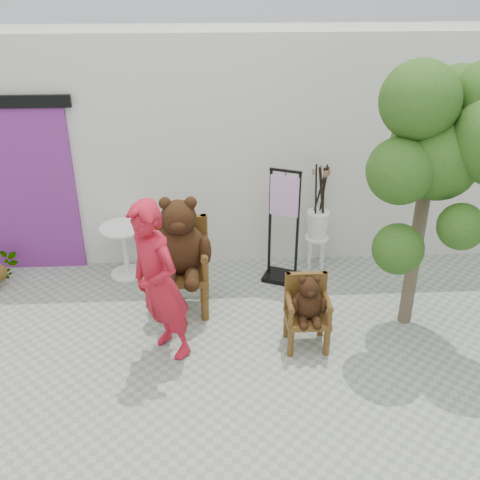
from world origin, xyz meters
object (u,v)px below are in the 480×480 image
at_px(chair_big, 180,249).
at_px(tree, 448,141).
at_px(display_stand, 283,239).
at_px(stool_bucket, 318,224).
at_px(chair_small, 308,305).
at_px(person, 159,283).
at_px(cafe_table, 125,245).

distance_m(chair_big, tree, 3.07).
height_order(chair_big, display_stand, display_stand).
bearing_deg(stool_bucket, display_stand, -148.70).
height_order(chair_small, display_stand, display_stand).
bearing_deg(stool_bucket, tree, -56.33).
height_order(chair_big, person, person).
relative_size(cafe_table, tree, 0.24).
bearing_deg(display_stand, chair_small, -62.58).
distance_m(cafe_table, tree, 4.10).
distance_m(chair_big, cafe_table, 1.19).
height_order(chair_big, stool_bucket, stool_bucket).
bearing_deg(chair_small, chair_big, 150.16).
relative_size(chair_big, stool_bucket, 0.99).
xyz_separation_m(cafe_table, tree, (3.46, -1.33, 1.74)).
height_order(chair_big, chair_small, chair_big).
bearing_deg(cafe_table, stool_bucket, 1.58).
bearing_deg(person, chair_big, 127.11).
bearing_deg(display_stand, cafe_table, -162.92).
xyz_separation_m(cafe_table, stool_bucket, (2.52, 0.07, 0.20)).
xyz_separation_m(person, display_stand, (1.43, 1.50, -0.32)).
height_order(person, tree, tree).
distance_m(chair_small, person, 1.58).
bearing_deg(chair_small, stool_bucket, 76.64).
bearing_deg(chair_small, cafe_table, 142.81).
xyz_separation_m(person, cafe_table, (-0.60, 1.73, -0.46)).
relative_size(chair_small, stool_bucket, 0.60).
bearing_deg(stool_bucket, chair_small, -103.36).
distance_m(chair_big, person, 0.92).
distance_m(cafe_table, display_stand, 2.05).
xyz_separation_m(stool_bucket, tree, (0.94, -1.40, 1.54)).
xyz_separation_m(chair_big, display_stand, (1.26, 0.60, -0.22)).
xyz_separation_m(chair_small, tree, (1.34, 0.28, 1.67)).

